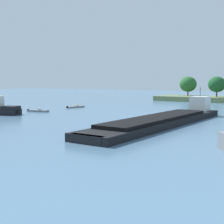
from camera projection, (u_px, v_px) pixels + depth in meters
The scene contains 3 objects.
small_motorboat at pixel (38, 111), 73.36m from camera, with size 5.28×2.44×0.90m.
cargo_barge at pixel (165, 119), 52.21m from camera, with size 6.77×38.67×5.62m.
fishing_skiff at pixel (75, 107), 84.75m from camera, with size 2.50×5.37×0.88m.
Camera 1 is at (28.60, -13.39, 6.97)m, focal length 52.52 mm.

